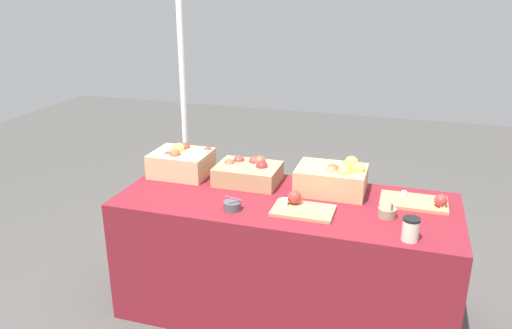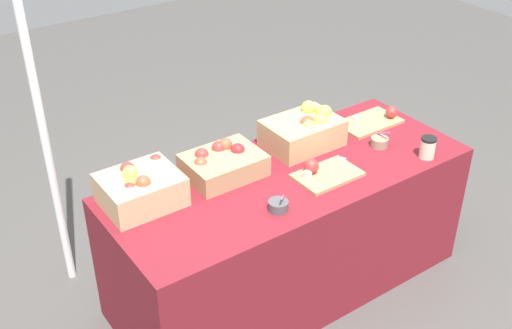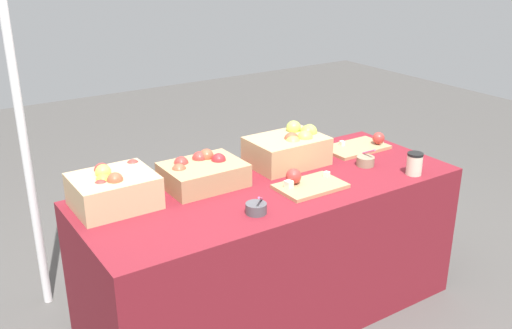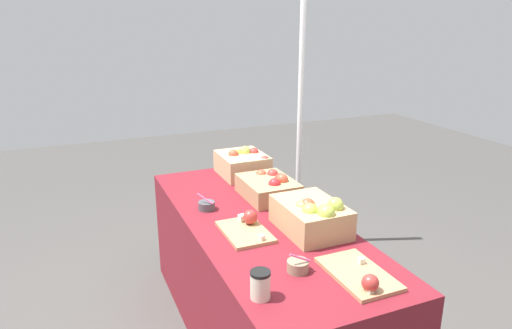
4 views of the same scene
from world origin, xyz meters
name	(u,v)px [view 4 (image 4 of 4)]	position (x,y,z in m)	size (l,w,h in m)	color
table	(259,279)	(0.00, 0.00, 0.37)	(1.90, 0.76, 0.74)	maroon
apple_crate_left	(242,163)	(-0.73, 0.19, 0.82)	(0.35, 0.30, 0.19)	tan
apple_crate_middle	(269,187)	(-0.28, 0.18, 0.80)	(0.38, 0.29, 0.16)	tan
apple_crate_right	(312,216)	(0.24, 0.18, 0.83)	(0.40, 0.29, 0.20)	tan
cutting_board_front	(247,227)	(0.11, -0.12, 0.77)	(0.33, 0.21, 0.09)	tan
cutting_board_back	(360,275)	(0.72, 0.15, 0.76)	(0.36, 0.22, 0.09)	tan
sample_bowl_near	(207,205)	(-0.24, -0.22, 0.76)	(0.10, 0.10, 0.10)	#4C4C51
sample_bowl_mid	(298,266)	(0.56, -0.06, 0.77)	(0.09, 0.10, 0.10)	gray
coffee_cup	(260,285)	(0.68, -0.29, 0.80)	(0.08, 0.08, 0.12)	beige
tent_pole	(300,120)	(-0.97, 0.76, 1.03)	(0.04, 0.04, 2.06)	white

